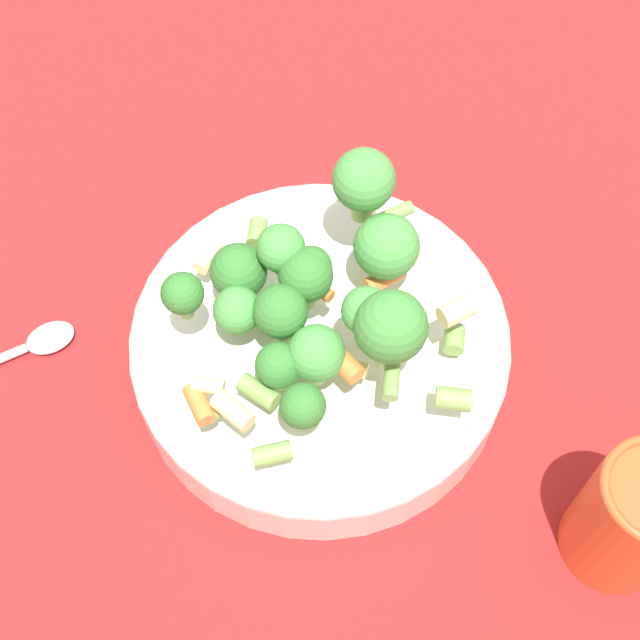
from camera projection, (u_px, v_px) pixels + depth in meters
ground_plane at (320, 363)px, 0.65m from camera, size 3.00×3.00×0.00m
bowl at (320, 346)px, 0.63m from camera, size 0.26×0.26×0.05m
pasta_salad at (323, 291)px, 0.57m from camera, size 0.23×0.22×0.09m
cup at (634, 517)px, 0.54m from camera, size 0.07×0.07×0.10m
spoon at (4, 357)px, 0.65m from camera, size 0.15×0.10×0.01m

